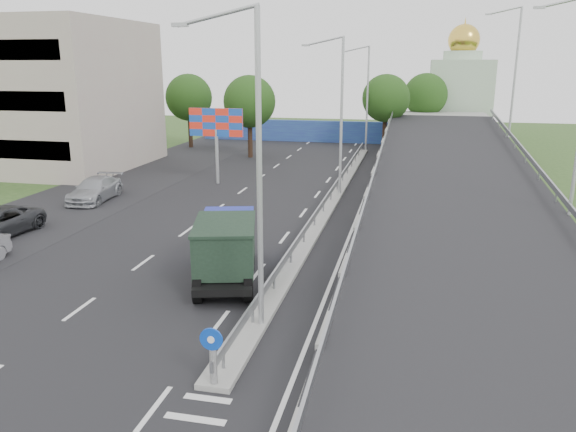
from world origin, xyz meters
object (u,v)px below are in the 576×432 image
(lamp_post_near, at_px, (253,156))
(dump_truck, at_px, (226,245))
(parked_car_d, at_px, (95,189))
(lamp_post_mid, at_px, (339,108))
(sign_bollard, at_px, (213,356))
(church, at_px, (460,92))
(billboard, at_px, (216,127))
(lamp_post_far, at_px, (366,93))

(lamp_post_near, bearing_deg, dump_truck, 120.36)
(parked_car_d, bearing_deg, lamp_post_mid, 12.63)
(sign_bollard, height_order, dump_truck, dump_truck)
(church, relative_size, billboard, 2.51)
(lamp_post_near, height_order, dump_truck, lamp_post_near)
(lamp_post_far, bearing_deg, lamp_post_near, -90.00)
(church, xyz_separation_m, dump_truck, (-12.25, -49.98, -3.85))
(billboard, height_order, dump_truck, billboard)
(sign_bollard, xyz_separation_m, church, (10.00, 57.83, 4.28))
(church, bearing_deg, lamp_post_mid, -106.22)
(lamp_post_far, relative_size, dump_truck, 1.59)
(billboard, bearing_deg, lamp_post_near, -67.51)
(sign_bollard, distance_m, dump_truck, 8.17)
(sign_bollard, relative_size, lamp_post_mid, 0.17)
(church, relative_size, dump_truck, 2.18)
(sign_bollard, bearing_deg, lamp_post_mid, 89.74)
(church, bearing_deg, lamp_post_far, -125.24)
(lamp_post_near, height_order, church, church)
(billboard, relative_size, dump_truck, 0.87)
(dump_truck, bearing_deg, church, 61.18)
(parked_car_d, bearing_deg, lamp_post_near, -50.26)
(lamp_post_far, bearing_deg, lamp_post_mid, -90.00)
(church, xyz_separation_m, billboard, (-19.00, -32.00, -1.12))
(church, height_order, parked_car_d, church)
(lamp_post_mid, xyz_separation_m, billboard, (-9.11, 2.00, -1.62))
(lamp_post_near, relative_size, billboard, 1.83)
(billboard, xyz_separation_m, parked_car_d, (-5.95, -6.77, -3.45))
(billboard, bearing_deg, lamp_post_far, 63.16)
(dump_truck, relative_size, parked_car_d, 1.24)
(lamp_post_far, distance_m, billboard, 20.24)
(church, height_order, dump_truck, church)
(lamp_post_far, height_order, parked_car_d, lamp_post_far)
(lamp_post_mid, distance_m, lamp_post_far, 20.00)
(lamp_post_far, xyz_separation_m, church, (9.89, 14.00, -0.50))
(lamp_post_far, height_order, dump_truck, lamp_post_far)
(lamp_post_near, relative_size, lamp_post_mid, 1.00)
(sign_bollard, bearing_deg, billboard, 109.21)
(billboard, bearing_deg, parked_car_d, -131.33)
(billboard, distance_m, parked_car_d, 9.65)
(church, bearing_deg, billboard, -120.70)
(lamp_post_mid, xyz_separation_m, dump_truck, (-2.36, -15.98, -4.35))
(lamp_post_near, height_order, lamp_post_far, same)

